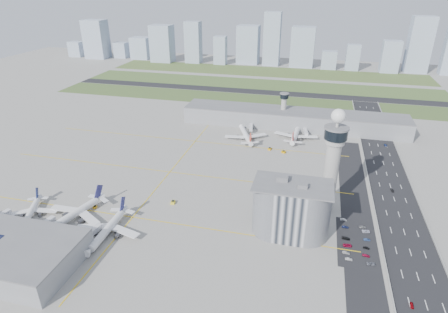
% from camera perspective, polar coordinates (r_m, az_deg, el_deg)
% --- Properties ---
extents(ground, '(1000.00, 1000.00, 0.00)m').
position_cam_1_polar(ground, '(242.74, -2.03, -6.64)').
color(ground, '#A09D95').
extents(grass_strip_0, '(480.00, 50.00, 0.08)m').
position_cam_1_polar(grass_strip_0, '(448.50, 3.49, 8.64)').
color(grass_strip_0, '#3D5628').
rests_on(grass_strip_0, ground).
extents(grass_strip_1, '(480.00, 60.00, 0.08)m').
position_cam_1_polar(grass_strip_1, '(519.76, 5.09, 10.92)').
color(grass_strip_1, '#465E2C').
rests_on(grass_strip_1, ground).
extents(grass_strip_2, '(480.00, 70.00, 0.08)m').
position_cam_1_polar(grass_strip_2, '(596.78, 6.39, 12.75)').
color(grass_strip_2, '#445829').
rests_on(grass_strip_2, ground).
extents(runway, '(480.00, 22.00, 0.10)m').
position_cam_1_polar(runway, '(483.50, 4.34, 9.85)').
color(runway, black).
rests_on(runway, ground).
extents(highway, '(28.00, 500.00, 0.10)m').
position_cam_1_polar(highway, '(242.24, 25.53, -9.51)').
color(highway, black).
rests_on(highway, ground).
extents(barrier_left, '(0.60, 500.00, 1.20)m').
position_cam_1_polar(barrier_left, '(239.07, 22.26, -9.17)').
color(barrier_left, '#9E9E99').
rests_on(barrier_left, ground).
extents(barrier_right, '(0.60, 500.00, 1.20)m').
position_cam_1_polar(barrier_right, '(245.59, 28.77, -9.61)').
color(barrier_right, '#9E9E99').
rests_on(barrier_right, ground).
extents(landside_road, '(18.00, 260.00, 0.08)m').
position_cam_1_polar(landside_road, '(229.42, 19.76, -10.44)').
color(landside_road, black).
rests_on(landside_road, ground).
extents(parking_lot, '(20.00, 44.00, 0.10)m').
position_cam_1_polar(parking_lot, '(219.44, 19.45, -12.19)').
color(parking_lot, black).
rests_on(parking_lot, ground).
extents(taxiway_line_h_0, '(260.00, 0.60, 0.01)m').
position_cam_1_polar(taxiway_line_h_0, '(232.93, -13.74, -8.98)').
color(taxiway_line_h_0, yellow).
rests_on(taxiway_line_h_0, ground).
extents(taxiway_line_h_1, '(260.00, 0.60, 0.01)m').
position_cam_1_polar(taxiway_line_h_1, '(279.20, -8.25, -2.35)').
color(taxiway_line_h_1, yellow).
rests_on(taxiway_line_h_1, ground).
extents(taxiway_line_h_2, '(260.00, 0.60, 0.01)m').
position_cam_1_polar(taxiway_line_h_2, '(329.93, -4.41, 2.33)').
color(taxiway_line_h_2, yellow).
rests_on(taxiway_line_h_2, ground).
extents(taxiway_line_v, '(0.60, 260.00, 0.01)m').
position_cam_1_polar(taxiway_line_v, '(279.20, -8.25, -2.35)').
color(taxiway_line_v, yellow).
rests_on(taxiway_line_v, ground).
extents(control_tower, '(14.00, 14.00, 64.50)m').
position_cam_1_polar(control_tower, '(226.12, 16.24, -0.15)').
color(control_tower, '#ADAAA5').
rests_on(control_tower, ground).
extents(secondary_tower, '(8.60, 8.60, 31.90)m').
position_cam_1_polar(secondary_tower, '(365.49, 9.08, 7.55)').
color(secondary_tower, '#ADAAA5').
rests_on(secondary_tower, ground).
extents(admin_building, '(42.00, 24.00, 33.50)m').
position_cam_1_polar(admin_building, '(208.91, 10.16, -7.92)').
color(admin_building, '#B2B2B7').
rests_on(admin_building, ground).
extents(terminal_pier, '(210.00, 32.00, 15.80)m').
position_cam_1_polar(terminal_pier, '(366.38, 10.49, 5.68)').
color(terminal_pier, gray).
rests_on(terminal_pier, ground).
extents(airplane_near_a, '(42.84, 45.70, 10.20)m').
position_cam_1_polar(airplane_near_a, '(252.37, -27.46, -7.13)').
color(airplane_near_a, white).
rests_on(airplane_near_a, ground).
extents(airplane_near_b, '(49.09, 53.94, 12.75)m').
position_cam_1_polar(airplane_near_b, '(238.25, -21.94, -7.57)').
color(airplane_near_b, white).
rests_on(airplane_near_b, ground).
extents(airplane_near_c, '(38.82, 45.38, 12.50)m').
position_cam_1_polar(airplane_near_c, '(218.40, -17.49, -10.06)').
color(airplane_near_c, white).
rests_on(airplane_near_c, ground).
extents(airplane_far_a, '(52.35, 55.99, 12.55)m').
position_cam_1_polar(airplane_far_a, '(333.26, 3.33, 3.77)').
color(airplane_far_a, white).
rests_on(airplane_far_a, ground).
extents(airplane_far_b, '(41.51, 47.90, 12.76)m').
position_cam_1_polar(airplane_far_b, '(340.17, 10.93, 3.82)').
color(airplane_far_b, white).
rests_on(airplane_far_b, ground).
extents(jet_bridge_near_1, '(5.39, 14.31, 5.70)m').
position_cam_1_polar(jet_bridge_near_1, '(233.30, -26.93, -10.41)').
color(jet_bridge_near_1, silver).
rests_on(jet_bridge_near_1, ground).
extents(jet_bridge_near_2, '(5.39, 14.31, 5.70)m').
position_cam_1_polar(jet_bridge_near_2, '(216.43, -20.71, -12.07)').
color(jet_bridge_near_2, silver).
rests_on(jet_bridge_near_2, ground).
extents(jet_bridge_far_0, '(5.39, 14.31, 5.70)m').
position_cam_1_polar(jet_bridge_far_0, '(357.12, 4.13, 4.67)').
color(jet_bridge_far_0, silver).
rests_on(jet_bridge_far_0, ground).
extents(jet_bridge_far_1, '(5.39, 14.31, 5.70)m').
position_cam_1_polar(jet_bridge_far_1, '(352.67, 12.16, 3.87)').
color(jet_bridge_far_1, silver).
rests_on(jet_bridge_far_1, ground).
extents(tug_0, '(3.72, 3.04, 1.88)m').
position_cam_1_polar(tug_0, '(253.38, -24.78, -7.51)').
color(tug_0, '#F9CB00').
rests_on(tug_0, ground).
extents(tug_1, '(2.59, 3.17, 1.60)m').
position_cam_1_polar(tug_1, '(247.62, -19.06, -7.28)').
color(tug_1, '#F3AB1B').
rests_on(tug_1, ground).
extents(tug_2, '(3.00, 3.32, 1.60)m').
position_cam_1_polar(tug_2, '(250.54, -19.45, -6.93)').
color(tug_2, yellow).
rests_on(tug_2, ground).
extents(tug_3, '(2.84, 3.78, 2.03)m').
position_cam_1_polar(tug_3, '(240.89, -7.79, -6.88)').
color(tug_3, yellow).
rests_on(tug_3, ground).
extents(tug_4, '(3.06, 3.92, 2.05)m').
position_cam_1_polar(tug_4, '(314.23, 6.98, 1.20)').
color(tug_4, orange).
rests_on(tug_4, ground).
extents(tug_5, '(4.02, 3.50, 1.95)m').
position_cam_1_polar(tug_5, '(310.18, 9.07, 0.72)').
color(tug_5, '#CE8E01').
rests_on(tug_5, ground).
extents(car_lot_0, '(3.74, 1.55, 1.27)m').
position_cam_1_polar(car_lot_0, '(206.14, 18.48, -14.57)').
color(car_lot_0, white).
rests_on(car_lot_0, ground).
extents(car_lot_1, '(3.79, 1.37, 1.24)m').
position_cam_1_polar(car_lot_1, '(209.71, 18.11, -13.73)').
color(car_lot_1, gray).
rests_on(car_lot_1, ground).
extents(car_lot_2, '(4.94, 2.85, 1.30)m').
position_cam_1_polar(car_lot_2, '(214.73, 18.30, -12.72)').
color(car_lot_2, '#9F0E35').
rests_on(car_lot_2, ground).
extents(car_lot_3, '(4.50, 2.09, 1.27)m').
position_cam_1_polar(car_lot_3, '(219.53, 18.08, -11.75)').
color(car_lot_3, black).
rests_on(car_lot_3, ground).
extents(car_lot_4, '(3.74, 1.51, 1.27)m').
position_cam_1_polar(car_lot_4, '(228.35, 17.99, -10.15)').
color(car_lot_4, navy).
rests_on(car_lot_4, ground).
extents(car_lot_5, '(3.65, 1.68, 1.16)m').
position_cam_1_polar(car_lot_5, '(234.30, 17.71, -9.13)').
color(car_lot_5, white).
rests_on(car_lot_5, ground).
extents(car_lot_6, '(4.51, 2.52, 1.19)m').
position_cam_1_polar(car_lot_6, '(206.95, 21.51, -14.96)').
color(car_lot_6, slate).
rests_on(car_lot_6, ground).
extents(car_lot_7, '(3.88, 1.88, 1.09)m').
position_cam_1_polar(car_lot_7, '(211.27, 20.84, -13.92)').
color(car_lot_7, maroon).
rests_on(car_lot_7, ground).
extents(car_lot_8, '(3.42, 1.68, 1.12)m').
position_cam_1_polar(car_lot_8, '(216.38, 20.87, -12.87)').
color(car_lot_8, black).
rests_on(car_lot_8, ground).
extents(car_lot_9, '(3.64, 1.69, 1.16)m').
position_cam_1_polar(car_lot_9, '(222.33, 20.95, -11.75)').
color(car_lot_9, navy).
rests_on(car_lot_9, ground).
extents(car_lot_10, '(4.77, 2.75, 1.25)m').
position_cam_1_polar(car_lot_10, '(228.62, 20.83, -10.59)').
color(car_lot_10, silver).
rests_on(car_lot_10, ground).
extents(car_lot_11, '(4.10, 2.22, 1.13)m').
position_cam_1_polar(car_lot_11, '(231.56, 20.36, -10.03)').
color(car_lot_11, gray).
rests_on(car_lot_11, ground).
extents(car_hw_0, '(1.50, 3.52, 1.19)m').
position_cam_1_polar(car_hw_0, '(192.77, 26.71, -19.61)').
color(car_hw_0, maroon).
rests_on(car_hw_0, ground).
extents(car_hw_1, '(1.86, 3.86, 1.22)m').
position_cam_1_polar(car_hw_1, '(275.82, 24.27, -4.75)').
color(car_hw_1, black).
rests_on(car_hw_1, ground).
extents(car_hw_2, '(2.56, 4.64, 1.23)m').
position_cam_1_polar(car_hw_2, '(348.25, 23.41, 1.60)').
color(car_hw_2, navy).
rests_on(car_hw_2, ground).
extents(car_hw_4, '(1.59, 3.76, 1.27)m').
position_cam_1_polar(car_hw_4, '(403.49, 20.36, 5.24)').
color(car_hw_4, '#ACACAD').
rests_on(car_hw_4, ground).
extents(skyline_bldg_0, '(24.05, 19.24, 26.50)m').
position_cam_1_polar(skyline_bldg_0, '(766.16, -21.56, 15.00)').
color(skyline_bldg_0, '#9EADC1').
rests_on(skyline_bldg_0, ground).
extents(skyline_bldg_1, '(37.63, 30.10, 65.60)m').
position_cam_1_polar(skyline_bldg_1, '(734.43, -18.88, 16.57)').
color(skyline_bldg_1, '#9EADC1').
rests_on(skyline_bldg_1, ground).
extents(skyline_bldg_2, '(22.81, 18.25, 26.79)m').
position_cam_1_polar(skyline_bldg_2, '(727.68, -15.37, 15.37)').
color(skyline_bldg_2, '#9EADC1').
rests_on(skyline_bldg_2, ground).
extents(skyline_bldg_3, '(32.30, 25.84, 36.93)m').
position_cam_1_polar(skyline_bldg_3, '(710.15, -12.53, 15.85)').
color(skyline_bldg_3, '#9EADC1').
rests_on(skyline_bldg_3, ground).
extents(skyline_bldg_4, '(35.81, 28.65, 60.36)m').
position_cam_1_polar(skyline_bldg_4, '(673.94, -9.40, 16.62)').
color(skyline_bldg_4, '#9EADC1').
rests_on(skyline_bldg_4, ground).
extents(skyline_bldg_5, '(25.49, 20.39, 66.89)m').
position_cam_1_polar(skyline_bldg_5, '(658.35, -4.71, 16.95)').
color(skyline_bldg_5, '#9EADC1').
rests_on(skyline_bldg_5, ground).
extents(skyline_bldg_6, '(20.04, 16.03, 45.20)m').
position_cam_1_polar(skyline_bldg_6, '(644.90, -0.57, 15.88)').
color(skyline_bldg_6, '#9EADC1').
rests_on(skyline_bldg_6, ground).
extents(skyline_bldg_7, '(35.76, 28.61, 61.22)m').
position_cam_1_polar(skyline_bldg_7, '(652.63, 3.71, 16.65)').
color(skyline_bldg_7, '#9EADC1').
rests_on(skyline_bldg_7, ground).
extents(skyline_bldg_8, '(26.33, 21.06, 83.39)m').
position_cam_1_polar(skyline_bldg_8, '(639.77, 7.33, 17.34)').
color(skyline_bldg_8, '#9EADC1').
rests_on(skyline_bldg_8, ground).
extents(skyline_bldg_9, '(36.96, 29.57, 62.11)m').
position_cam_1_polar(skyline_bldg_9, '(637.92, 11.89, 16.03)').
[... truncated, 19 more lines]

